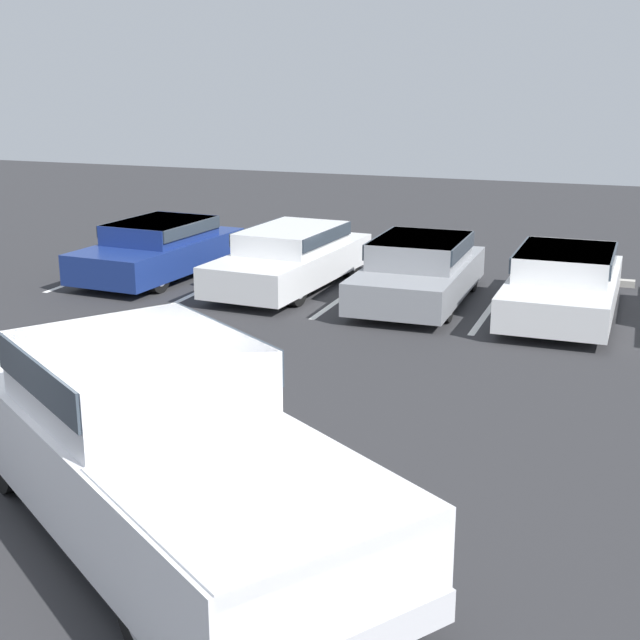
# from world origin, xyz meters

# --- Properties ---
(ground_plane) EXTENTS (60.00, 60.00, 0.00)m
(ground_plane) POSITION_xyz_m (0.00, 0.00, 0.00)
(ground_plane) COLOR #2D2D30
(stall_stripe_a) EXTENTS (0.12, 4.10, 0.01)m
(stall_stripe_a) POSITION_xyz_m (-6.72, 9.77, 0.00)
(stall_stripe_a) COLOR white
(stall_stripe_a) RESTS_ON ground_plane
(stall_stripe_b) EXTENTS (0.12, 4.10, 0.01)m
(stall_stripe_b) POSITION_xyz_m (-3.83, 9.77, 0.00)
(stall_stripe_b) COLOR white
(stall_stripe_b) RESTS_ON ground_plane
(stall_stripe_c) EXTENTS (0.12, 4.10, 0.01)m
(stall_stripe_c) POSITION_xyz_m (-0.94, 9.77, 0.00)
(stall_stripe_c) COLOR white
(stall_stripe_c) RESTS_ON ground_plane
(stall_stripe_d) EXTENTS (0.12, 4.10, 0.01)m
(stall_stripe_d) POSITION_xyz_m (1.96, 9.77, 0.00)
(stall_stripe_d) COLOR white
(stall_stripe_d) RESTS_ON ground_plane
(pickup_truck) EXTENTS (6.14, 5.11, 1.87)m
(pickup_truck) POSITION_xyz_m (0.42, 0.03, 0.93)
(pickup_truck) COLOR silver
(pickup_truck) RESTS_ON ground_plane
(parked_sedan_a) EXTENTS (2.12, 4.42, 1.22)m
(parked_sedan_a) POSITION_xyz_m (-5.27, 9.86, 0.65)
(parked_sedan_a) COLOR navy
(parked_sedan_a) RESTS_ON ground_plane
(parked_sedan_b) EXTENTS (2.06, 4.78, 1.23)m
(parked_sedan_b) POSITION_xyz_m (-2.23, 9.96, 0.66)
(parked_sedan_b) COLOR silver
(parked_sedan_b) RESTS_ON ground_plane
(parked_sedan_c) EXTENTS (1.87, 4.25, 1.25)m
(parked_sedan_c) POSITION_xyz_m (0.55, 9.65, 0.66)
(parked_sedan_c) COLOR gray
(parked_sedan_c) RESTS_ON ground_plane
(parked_sedan_d) EXTENTS (1.85, 4.44, 1.21)m
(parked_sedan_d) POSITION_xyz_m (3.27, 9.60, 0.65)
(parked_sedan_d) COLOR silver
(parked_sedan_d) RESTS_ON ground_plane
(wheel_stop_curb) EXTENTS (1.74, 0.20, 0.14)m
(wheel_stop_curb) POSITION_xyz_m (3.60, 12.37, 0.07)
(wheel_stop_curb) COLOR #B7B2A8
(wheel_stop_curb) RESTS_ON ground_plane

